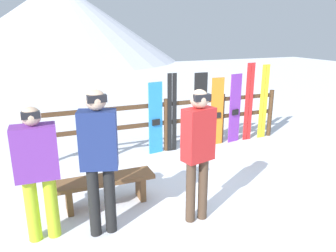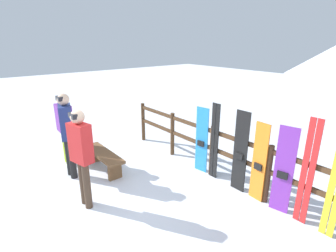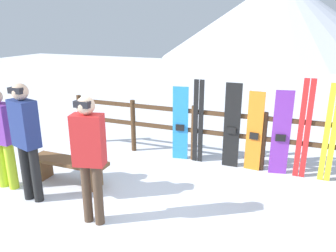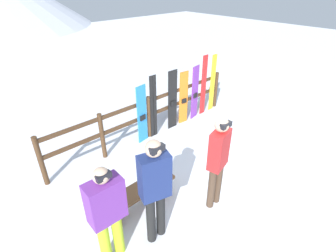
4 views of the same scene
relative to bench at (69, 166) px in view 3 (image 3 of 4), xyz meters
name	(u,v)px [view 3 (image 3 of 4)]	position (x,y,z in m)	size (l,w,h in m)	color
ground_plane	(152,210)	(1.63, -0.27, -0.32)	(40.00, 40.00, 0.00)	white
mountain_backdrop	(279,18)	(1.63, 23.73, 2.68)	(18.00, 18.00, 6.00)	silver
fence	(194,128)	(1.63, 1.73, 0.34)	(5.35, 0.10, 1.09)	#4C331E
bench	(69,166)	(0.00, 0.00, 0.00)	(1.37, 0.36, 0.42)	brown
person_red	(89,151)	(1.02, -0.83, 0.72)	(0.43, 0.31, 1.75)	#4C3828
person_purple	(1,133)	(-0.86, -0.48, 0.61)	(0.49, 0.28, 1.63)	#B7D826
person_navy	(26,134)	(-0.18, -0.65, 0.74)	(0.48, 0.35, 1.80)	black
snowboard_blue	(180,124)	(1.38, 1.67, 0.41)	(0.30, 0.09, 1.45)	#288CE0
ski_pair_black	(198,122)	(1.73, 1.67, 0.49)	(0.19, 0.02, 1.61)	black
snowboard_black_stripe	(232,126)	(2.37, 1.67, 0.47)	(0.29, 0.05, 1.59)	black
snowboard_orange	(254,132)	(2.78, 1.67, 0.41)	(0.28, 0.07, 1.47)	orange
snowboard_purple	(281,134)	(3.23, 1.67, 0.44)	(0.31, 0.10, 1.52)	purple
ski_pair_red	(304,130)	(3.59, 1.67, 0.55)	(0.19, 0.02, 1.74)	red
ski_pair_yellow	(330,134)	(4.00, 1.67, 0.53)	(0.20, 0.02, 1.69)	yellow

